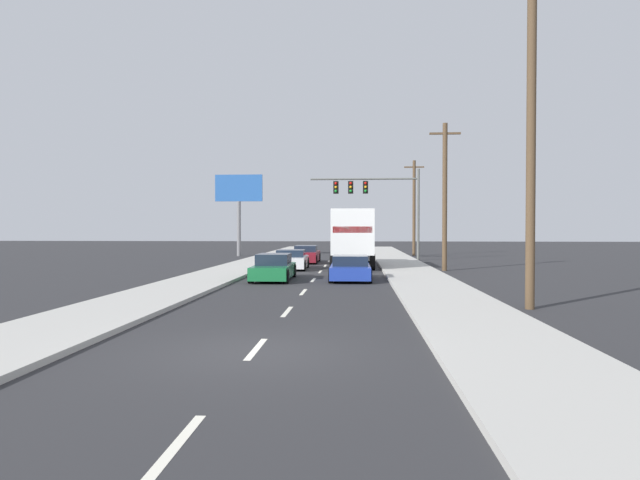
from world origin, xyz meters
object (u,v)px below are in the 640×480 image
roadside_billboard (239,198)px  utility_pole_near (531,132)px  car_maroon (306,255)px  utility_pole_far (414,207)px  traffic_signal_mast (369,193)px  utility_pole_mid (445,195)px  box_truck (352,235)px  car_white (291,260)px  car_green (274,268)px  car_blue (350,269)px

roadside_billboard → utility_pole_near: bearing=-63.2°
utility_pole_near → car_maroon: bearing=112.0°
utility_pole_far → car_maroon: bearing=-128.7°
traffic_signal_mast → utility_pole_mid: bearing=-68.0°
box_truck → traffic_signal_mast: 8.67m
car_white → car_maroon: bearing=86.9°
utility_pole_near → utility_pole_mid: utility_pole_near is taller
car_green → traffic_signal_mast: size_ratio=0.53×
traffic_signal_mast → utility_pole_mid: size_ratio=0.98×
traffic_signal_mast → utility_pole_near: 25.84m
utility_pole_near → car_green: bearing=136.2°
car_green → box_truck: box_truck is taller
utility_pole_far → roadside_billboard: utility_pole_far is taller
roadside_billboard → utility_pole_mid: bearing=-45.7°
car_blue → utility_pole_far: 25.05m
car_white → utility_pole_near: (9.22, -15.77, 4.84)m
utility_pole_far → utility_pole_mid: bearing=-90.4°
car_white → utility_pole_mid: (9.08, -0.56, 3.89)m
car_blue → traffic_signal_mast: size_ratio=0.49×
traffic_signal_mast → box_truck: bearing=-98.8°
car_green → traffic_signal_mast: traffic_signal_mast is taller
car_maroon → car_white: 6.26m
car_maroon → utility_pole_near: utility_pole_near is taller
car_green → utility_pole_near: utility_pole_near is taller
car_green → utility_pole_far: 26.21m
car_white → roadside_billboard: bearing=113.0°
car_maroon → car_green: car_green is taller
car_maroon → utility_pole_near: (8.89, -22.02, 4.82)m
car_maroon → car_white: (-0.33, -6.25, -0.02)m
car_green → box_truck: (3.73, 8.65, 1.47)m
utility_pole_mid → car_maroon: bearing=142.1°
car_white → utility_pole_far: 20.00m
utility_pole_far → utility_pole_near: bearing=-90.0°
utility_pole_mid → car_blue: bearing=-131.2°
car_white → utility_pole_mid: bearing=-3.5°
car_white → traffic_signal_mast: 11.86m
car_maroon → car_blue: bearing=-75.8°
car_white → box_truck: box_truck is taller
car_green → car_blue: (3.67, 0.10, -0.02)m
utility_pole_mid → traffic_signal_mast: bearing=112.0°
car_blue → utility_pole_near: bearing=-58.1°
car_maroon → car_blue: (3.31, -13.04, -0.03)m
utility_pole_near → roadside_billboard: size_ratio=1.44×
car_white → utility_pole_near: 18.89m
car_white → car_green: size_ratio=0.91×
car_white → utility_pole_far: size_ratio=0.47×
car_white → utility_pole_far: bearing=62.0°
utility_pole_near → roadside_billboard: 35.03m
car_maroon → car_green: bearing=-91.6°
utility_pole_far → car_white: bearing=-118.0°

